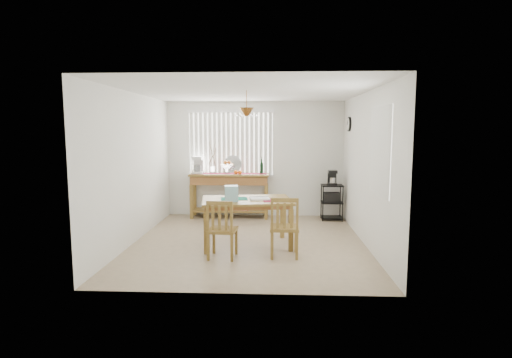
{
  "coord_description": "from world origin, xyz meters",
  "views": [
    {
      "loc": [
        0.44,
        -6.82,
        1.94
      ],
      "look_at": [
        0.1,
        0.55,
        1.05
      ],
      "focal_mm": 28.0,
      "sensor_mm": 36.0,
      "label": 1
    }
  ],
  "objects_px": {
    "wire_cart": "(332,199)",
    "chair_left": "(222,230)",
    "chair_right": "(284,227)",
    "cart_items": "(332,178)",
    "dining_table": "(247,205)",
    "sideboard": "(230,185)"
  },
  "relations": [
    {
      "from": "wire_cart",
      "to": "cart_items",
      "type": "height_order",
      "value": "cart_items"
    },
    {
      "from": "cart_items",
      "to": "chair_left",
      "type": "bearing_deg",
      "value": -126.56
    },
    {
      "from": "wire_cart",
      "to": "chair_left",
      "type": "distance_m",
      "value": 3.44
    },
    {
      "from": "cart_items",
      "to": "sideboard",
      "type": "bearing_deg",
      "value": 176.58
    },
    {
      "from": "chair_left",
      "to": "cart_items",
      "type": "bearing_deg",
      "value": 53.44
    },
    {
      "from": "cart_items",
      "to": "dining_table",
      "type": "height_order",
      "value": "cart_items"
    },
    {
      "from": "cart_items",
      "to": "chair_left",
      "type": "xyz_separation_m",
      "value": [
        -2.05,
        -2.77,
        -0.47
      ]
    },
    {
      "from": "cart_items",
      "to": "chair_right",
      "type": "xyz_separation_m",
      "value": [
        -1.1,
        -2.66,
        -0.46
      ]
    },
    {
      "from": "sideboard",
      "to": "dining_table",
      "type": "xyz_separation_m",
      "value": [
        0.53,
        -2.18,
        -0.04
      ]
    },
    {
      "from": "dining_table",
      "to": "chair_left",
      "type": "xyz_separation_m",
      "value": [
        -0.33,
        -0.72,
        -0.26
      ]
    },
    {
      "from": "wire_cart",
      "to": "chair_left",
      "type": "height_order",
      "value": "chair_left"
    },
    {
      "from": "sideboard",
      "to": "dining_table",
      "type": "relative_size",
      "value": 1.09
    },
    {
      "from": "chair_right",
      "to": "sideboard",
      "type": "bearing_deg",
      "value": 112.41
    },
    {
      "from": "chair_right",
      "to": "wire_cart",
      "type": "bearing_deg",
      "value": 67.45
    },
    {
      "from": "wire_cart",
      "to": "dining_table",
      "type": "height_order",
      "value": "dining_table"
    },
    {
      "from": "wire_cart",
      "to": "chair_right",
      "type": "distance_m",
      "value": 2.87
    },
    {
      "from": "chair_left",
      "to": "chair_right",
      "type": "xyz_separation_m",
      "value": [
        0.95,
        0.11,
        0.02
      ]
    },
    {
      "from": "sideboard",
      "to": "chair_right",
      "type": "distance_m",
      "value": 3.03
    },
    {
      "from": "wire_cart",
      "to": "dining_table",
      "type": "xyz_separation_m",
      "value": [
        -1.72,
        -2.04,
        0.24
      ]
    },
    {
      "from": "wire_cart",
      "to": "dining_table",
      "type": "distance_m",
      "value": 2.68
    },
    {
      "from": "sideboard",
      "to": "wire_cart",
      "type": "xyz_separation_m",
      "value": [
        2.25,
        -0.14,
        -0.28
      ]
    },
    {
      "from": "sideboard",
      "to": "wire_cart",
      "type": "relative_size",
      "value": 2.27
    }
  ]
}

